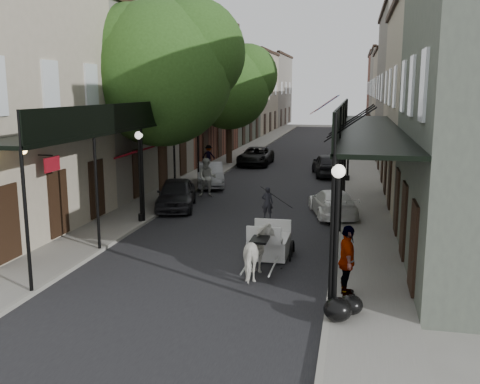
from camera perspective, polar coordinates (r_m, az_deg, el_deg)
The scene contains 24 objects.
ground at distance 15.91m, azimuth -4.90°, elevation -9.38°, with size 140.00×140.00×0.00m, color gray.
road at distance 34.97m, azimuth 4.68°, elevation 1.85°, with size 8.00×90.00×0.01m, color black.
sidewalk_left at distance 35.94m, azimuth -3.25°, elevation 2.21°, with size 2.20×90.00×0.12m, color gray.
sidewalk_right at distance 34.69m, azimuth 12.90°, elevation 1.63°, with size 2.20×90.00×0.12m, color gray.
building_row_left at distance 46.13m, azimuth -4.38°, elevation 10.60°, with size 5.00×80.00×10.50m, color #B2A58E.
building_row_right at distance 44.45m, azimuth 17.77°, elevation 10.10°, with size 5.00×80.00×10.50m, color gray.
gallery_left at distance 23.19m, azimuth -11.43°, elevation 7.12°, with size 2.20×18.05×4.88m.
gallery_right at distance 21.29m, azimuth 13.14°, elevation 6.73°, with size 2.20×18.05×4.88m.
tree_near at distance 25.92m, azimuth -7.53°, elevation 13.01°, with size 7.31×6.80×9.63m.
tree_far at distance 39.40m, azimuth -0.63°, elevation 11.42°, with size 6.45×6.00×8.61m.
lamppost_right_near at distance 12.74m, azimuth 10.21°, elevation -5.03°, with size 0.32×0.32×3.71m.
lamppost_left at distance 22.25m, azimuth -10.60°, elevation 1.80°, with size 0.32×0.32×3.71m.
lamppost_right_far at distance 32.44m, azimuth 11.49°, elevation 4.60°, with size 0.32×0.32×3.71m.
horse at distance 15.90m, azimuth 2.04°, elevation -6.53°, with size 0.80×1.76×1.49m, color white.
carriage at distance 18.04m, azimuth 3.32°, elevation -3.67°, with size 1.56×2.20×2.49m.
pedestrian_walking at distance 27.63m, azimuth -3.53°, elevation 1.54°, with size 0.98×0.76×2.01m, color #A8A99F.
pedestrian_sidewalk_left at distance 37.83m, azimuth -3.36°, elevation 3.89°, with size 0.97×0.56×1.51m, color gray.
pedestrian_sidewalk_right at distance 14.37m, azimuth 11.36°, elevation -7.26°, with size 1.13×0.47×1.92m, color gray.
car_left_near at distance 25.07m, azimuth -6.81°, elevation -0.20°, with size 1.66×4.12×1.40m, color black.
car_left_mid at distance 30.70m, azimuth -3.21°, elevation 1.87°, with size 1.43×4.09×1.35m, color #95969A.
car_left_far at distance 39.19m, azimuth 1.68°, elevation 3.83°, with size 2.19×4.74×1.32m, color black.
car_right_near at distance 23.78m, azimuth 9.85°, elevation -1.16°, with size 1.66×4.09×1.19m, color white.
car_right_far at distance 34.72m, azimuth 9.36°, elevation 2.91°, with size 1.76×4.37×1.49m, color black.
trash_bags at distance 13.26m, azimuth 10.91°, elevation -12.02°, with size 0.93×1.08×0.57m.
Camera 1 is at (4.43, -14.25, 5.52)m, focal length 40.00 mm.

